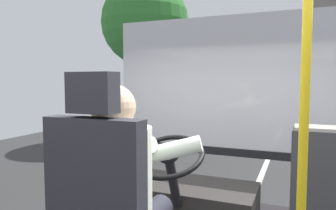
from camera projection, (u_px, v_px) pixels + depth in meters
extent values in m
cube|color=#2C2C2C|center=(273.00, 147.00, 10.09)|extent=(18.00, 44.00, 0.05)
cube|color=silver|center=(273.00, 146.00, 10.09)|extent=(0.12, 39.60, 0.00)
cube|color=#28282D|center=(95.00, 191.00, 1.40)|extent=(0.48, 0.10, 0.66)
cube|color=#28282D|center=(93.00, 93.00, 1.36)|extent=(0.22, 0.10, 0.18)
cylinder|color=silver|center=(114.00, 187.00, 1.55)|extent=(0.38, 0.38, 0.59)
cube|color=black|center=(133.00, 163.00, 1.72)|extent=(0.06, 0.01, 0.37)
sphere|color=beige|center=(113.00, 107.00, 1.52)|extent=(0.22, 0.22, 0.22)
cylinder|color=silver|center=(156.00, 154.00, 1.71)|extent=(0.52, 0.22, 0.22)
cylinder|color=silver|center=(119.00, 150.00, 1.80)|extent=(0.52, 0.22, 0.22)
cube|color=#282623|center=(189.00, 207.00, 2.66)|extent=(1.10, 0.56, 0.40)
cylinder|color=black|center=(173.00, 182.00, 2.29)|extent=(0.07, 0.25, 0.45)
torus|color=black|center=(168.00, 156.00, 2.19)|extent=(0.51, 0.48, 0.23)
cylinder|color=black|center=(168.00, 156.00, 2.19)|extent=(0.14, 0.14, 0.08)
cylinder|color=gold|center=(304.00, 125.00, 1.47)|extent=(0.04, 0.04, 2.12)
cube|color=#333338|center=(313.00, 206.00, 1.97)|extent=(0.27, 0.21, 0.97)
cube|color=#9E9993|center=(315.00, 128.00, 1.93)|extent=(0.24, 0.19, 0.02)
cube|color=silver|center=(226.00, 82.00, 3.32)|extent=(2.50, 0.01, 1.40)
cube|color=black|center=(225.00, 151.00, 3.38)|extent=(2.50, 0.08, 0.08)
cylinder|color=#4C3828|center=(145.00, 95.00, 11.17)|extent=(0.27, 0.27, 3.14)
sphere|color=#2F752D|center=(145.00, 22.00, 10.97)|extent=(3.04, 3.04, 3.04)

